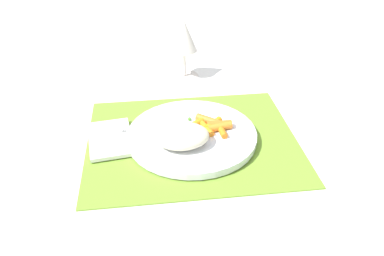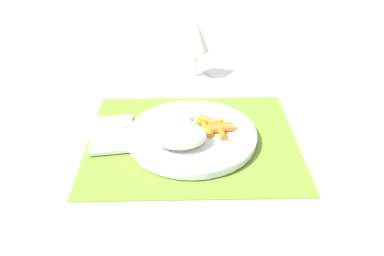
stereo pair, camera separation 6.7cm
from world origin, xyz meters
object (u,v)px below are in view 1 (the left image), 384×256
Objects in this scene: plate at (192,135)px; rice_mound at (182,136)px; napkin at (110,139)px; fork at (176,130)px; wine_glass at (184,38)px; carrot_portion at (213,125)px.

rice_mound reaches higher than plate.
napkin is at bearing 175.52° from plate.
rice_mound is 0.55× the size of fork.
rice_mound is at bearing -97.01° from wine_glass.
plate is 2.96× the size of carrot_portion.
fork is at bearing 168.53° from plate.
fork is 0.13m from napkin.
plate reaches higher than napkin.
wine_glass reaches higher than napkin.
plate is 1.68× the size of wine_glass.
wine_glass is (0.02, 0.30, 0.10)m from plate.
napkin is (-0.18, -0.29, -0.10)m from wine_glass.
plate is 0.03m from fork.
plate is at bearing -93.32° from wine_glass.
wine_glass reaches higher than fork.
carrot_portion is at bearing 3.61° from fork.
carrot_portion reaches higher than plate.
rice_mound is 0.35m from wine_glass.
plate is 2.50× the size of rice_mound.
carrot_portion reaches higher than napkin.
carrot_portion is 0.68× the size of napkin.
carrot_portion is 0.30m from wine_glass.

